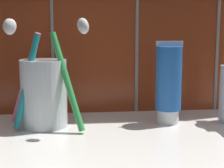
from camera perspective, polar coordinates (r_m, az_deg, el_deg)
The scene contains 3 objects.
sink_counter at distance 51.27cm, azimuth 5.10°, elevation -9.39°, with size 57.18×32.73×2.00cm, color silver.
toothbrush_cup at distance 56.29cm, azimuth -10.42°, elevation -1.04°, with size 13.63×9.96×16.34cm.
toothpaste_tube at distance 57.93cm, azimuth 8.62°, elevation 0.11°, with size 4.12×3.93×12.72cm.
Camera 1 is at (-9.54, -47.64, 17.37)cm, focal length 60.00 mm.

